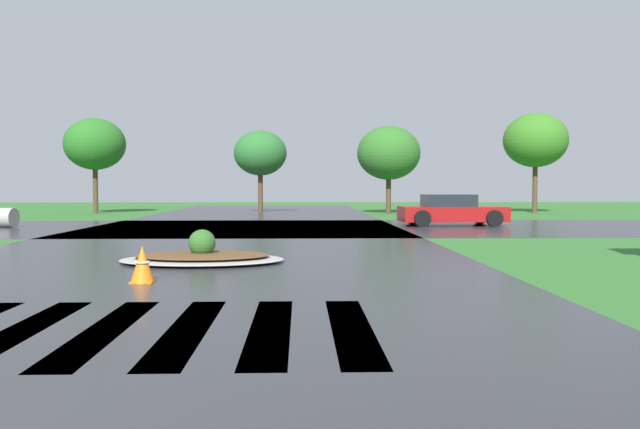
# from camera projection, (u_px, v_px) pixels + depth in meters

# --- Properties ---
(asphalt_roadway) EXTENTS (11.64, 80.00, 0.01)m
(asphalt_roadway) POSITION_uv_depth(u_px,v_px,m) (189.00, 268.00, 12.86)
(asphalt_roadway) COLOR #2B2B30
(asphalt_roadway) RESTS_ON ground
(asphalt_cross_road) EXTENTS (90.00, 10.48, 0.01)m
(asphalt_cross_road) POSITION_uv_depth(u_px,v_px,m) (243.00, 228.00, 25.12)
(asphalt_cross_road) COLOR #2B2B30
(asphalt_cross_road) RESTS_ON ground
(crosswalk_stripes) EXTENTS (5.85, 3.52, 0.01)m
(crosswalk_stripes) POSITION_uv_depth(u_px,v_px,m) (106.00, 330.00, 7.37)
(crosswalk_stripes) COLOR white
(crosswalk_stripes) RESTS_ON ground
(median_island) EXTENTS (3.36, 2.33, 0.68)m
(median_island) POSITION_uv_depth(u_px,v_px,m) (202.00, 256.00, 13.83)
(median_island) COLOR #9E9B93
(median_island) RESTS_ON ground
(car_white_sedan) EXTENTS (4.16, 2.24, 1.23)m
(car_white_sedan) POSITION_uv_depth(u_px,v_px,m) (451.00, 211.00, 26.53)
(car_white_sedan) COLOR maroon
(car_white_sedan) RESTS_ON ground
(traffic_cone) EXTENTS (0.39, 0.39, 0.61)m
(traffic_cone) POSITION_uv_depth(u_px,v_px,m) (142.00, 265.00, 10.95)
(traffic_cone) COLOR orange
(traffic_cone) RESTS_ON ground
(background_treeline) EXTENTS (44.15, 5.47, 5.71)m
(background_treeline) POSITION_uv_depth(u_px,v_px,m) (186.00, 149.00, 37.64)
(background_treeline) COLOR #4C3823
(background_treeline) RESTS_ON ground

